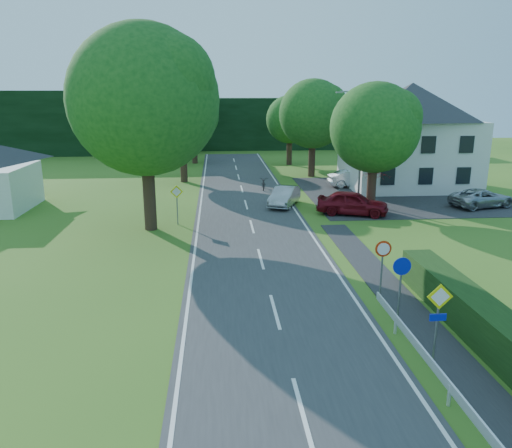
{
  "coord_description": "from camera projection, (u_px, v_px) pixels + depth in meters",
  "views": [
    {
      "loc": [
        -2.04,
        -4.9,
        7.93
      ],
      "look_at": [
        -0.19,
        18.55,
        1.65
      ],
      "focal_mm": 35.0,
      "sensor_mm": 36.0,
      "label": 1
    }
  ],
  "objects": [
    {
      "name": "road",
      "position": [
        257.0,
        247.0,
        26.18
      ],
      "size": [
        7.0,
        80.0,
        0.04
      ],
      "primitive_type": "cube",
      "color": "#363638",
      "rests_on": "ground"
    },
    {
      "name": "parking_pad",
      "position": [
        394.0,
        194.0,
        39.62
      ],
      "size": [
        14.0,
        16.0,
        0.04
      ],
      "primitive_type": "cube",
      "color": "#27272A",
      "rests_on": "ground"
    },
    {
      "name": "line_edge_left",
      "position": [
        195.0,
        248.0,
        25.93
      ],
      "size": [
        0.12,
        80.0,
        0.01
      ],
      "primitive_type": "cube",
      "color": "white",
      "rests_on": "road"
    },
    {
      "name": "line_edge_right",
      "position": [
        318.0,
        245.0,
        26.42
      ],
      "size": [
        0.12,
        80.0,
        0.01
      ],
      "primitive_type": "cube",
      "color": "white",
      "rests_on": "road"
    },
    {
      "name": "line_centre",
      "position": [
        257.0,
        246.0,
        26.17
      ],
      "size": [
        0.12,
        80.0,
        0.01
      ],
      "primitive_type": null,
      "color": "white",
      "rests_on": "road"
    },
    {
      "name": "tree_main",
      "position": [
        146.0,
        130.0,
        28.08
      ],
      "size": [
        9.4,
        9.4,
        11.64
      ],
      "primitive_type": null,
      "color": "#164A17",
      "rests_on": "ground"
    },
    {
      "name": "tree_left_far",
      "position": [
        183.0,
        134.0,
        43.96
      ],
      "size": [
        7.0,
        7.0,
        8.58
      ],
      "primitive_type": null,
      "color": "#164A17",
      "rests_on": "ground"
    },
    {
      "name": "tree_right_far",
      "position": [
        313.0,
        128.0,
        46.74
      ],
      "size": [
        7.4,
        7.4,
        9.09
      ],
      "primitive_type": null,
      "color": "#164A17",
      "rests_on": "ground"
    },
    {
      "name": "tree_left_back",
      "position": [
        194.0,
        127.0,
        55.62
      ],
      "size": [
        6.6,
        6.6,
        8.07
      ],
      "primitive_type": null,
      "color": "#164A17",
      "rests_on": "ground"
    },
    {
      "name": "tree_right_back",
      "position": [
        290.0,
        130.0,
        54.56
      ],
      "size": [
        6.2,
        6.2,
        7.56
      ],
      "primitive_type": null,
      "color": "#164A17",
      "rests_on": "ground"
    },
    {
      "name": "tree_right_mid",
      "position": [
        374.0,
        147.0,
        33.43
      ],
      "size": [
        7.0,
        7.0,
        8.58
      ],
      "primitive_type": null,
      "color": "#164A17",
      "rests_on": "ground"
    },
    {
      "name": "treeline_left",
      "position": [
        12.0,
        123.0,
        63.47
      ],
      "size": [
        44.0,
        6.0,
        8.0
      ],
      "primitive_type": "cube",
      "color": "black",
      "rests_on": "ground"
    },
    {
      "name": "treeline_right",
      "position": [
        287.0,
        124.0,
        70.2
      ],
      "size": [
        30.0,
        5.0,
        7.0
      ],
      "primitive_type": "cube",
      "color": "black",
      "rests_on": "ground"
    },
    {
      "name": "house_white",
      "position": [
        409.0,
        135.0,
        41.53
      ],
      "size": [
        10.6,
        8.4,
        8.6
      ],
      "color": "silver",
      "rests_on": "ground"
    },
    {
      "name": "streetlight",
      "position": [
        359.0,
        142.0,
        35.28
      ],
      "size": [
        2.03,
        0.18,
        8.0
      ],
      "color": "slate",
      "rests_on": "ground"
    },
    {
      "name": "sign_priority_right",
      "position": [
        439.0,
        309.0,
        14.47
      ],
      "size": [
        0.78,
        0.09,
        2.59
      ],
      "color": "slate",
      "rests_on": "ground"
    },
    {
      "name": "sign_roundabout",
      "position": [
        401.0,
        276.0,
        17.4
      ],
      "size": [
        0.64,
        0.08,
        2.37
      ],
      "color": "slate",
      "rests_on": "ground"
    },
    {
      "name": "sign_speed_limit",
      "position": [
        383.0,
        256.0,
        19.29
      ],
      "size": [
        0.64,
        0.11,
        2.37
      ],
      "color": "slate",
      "rests_on": "ground"
    },
    {
      "name": "sign_priority_left",
      "position": [
        177.0,
        197.0,
        30.2
      ],
      "size": [
        0.78,
        0.09,
        2.44
      ],
      "color": "slate",
      "rests_on": "ground"
    },
    {
      "name": "moving_car",
      "position": [
        284.0,
        196.0,
        35.33
      ],
      "size": [
        2.89,
        4.36,
        1.36
      ],
      "primitive_type": "imported",
      "rotation": [
        0.0,
        0.0,
        -0.39
      ],
      "color": "#9E9EA2",
      "rests_on": "road"
    },
    {
      "name": "motorcycle",
      "position": [
        264.0,
        183.0,
        41.22
      ],
      "size": [
        0.89,
        2.06,
        1.05
      ],
      "primitive_type": "imported",
      "rotation": [
        0.0,
        0.0,
        -0.1
      ],
      "color": "black",
      "rests_on": "road"
    },
    {
      "name": "parked_car_red",
      "position": [
        353.0,
        203.0,
        32.75
      ],
      "size": [
        4.97,
        3.31,
        1.57
      ],
      "primitive_type": "imported",
      "rotation": [
        0.0,
        0.0,
        1.22
      ],
      "color": "maroon",
      "rests_on": "parking_pad"
    },
    {
      "name": "parked_car_silver_a",
      "position": [
        354.0,
        179.0,
        42.31
      ],
      "size": [
        4.37,
        1.65,
        1.42
      ],
      "primitive_type": "imported",
      "rotation": [
        0.0,
        0.0,
        1.6
      ],
      "color": "silver",
      "rests_on": "parking_pad"
    },
    {
      "name": "parked_car_silver_b",
      "position": [
        482.0,
        198.0,
        34.97
      ],
      "size": [
        4.98,
        3.2,
        1.28
      ],
      "primitive_type": "imported",
      "rotation": [
        0.0,
        0.0,
        1.82
      ],
      "color": "#A7A8AE",
      "rests_on": "parking_pad"
    },
    {
      "name": "parasol",
      "position": [
        375.0,
        185.0,
        37.38
      ],
      "size": [
        2.9,
        2.93,
        2.1
      ],
      "primitive_type": "imported",
      "rotation": [
        0.0,
        0.0,
        0.32
      ],
      "color": "red",
      "rests_on": "parking_pad"
    }
  ]
}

